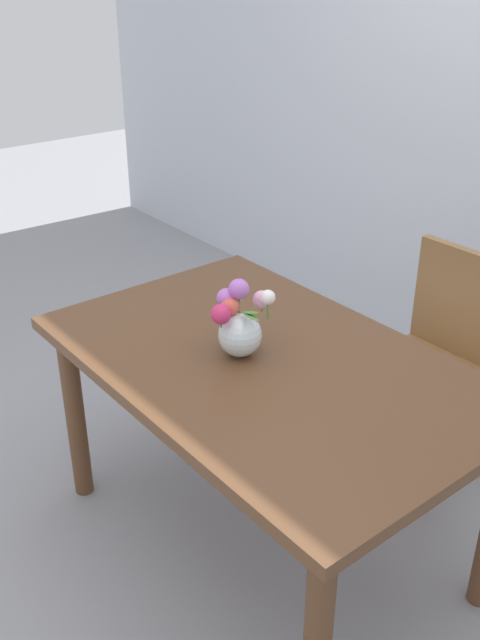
{
  "coord_description": "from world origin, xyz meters",
  "views": [
    {
      "loc": [
        1.42,
        -1.24,
        1.86
      ],
      "look_at": [
        -0.07,
        -0.05,
        0.86
      ],
      "focal_mm": 39.96,
      "sensor_mm": 36.0,
      "label": 1
    }
  ],
  "objects": [
    {
      "name": "ground_plane",
      "position": [
        0.0,
        0.0,
        0.0
      ],
      "size": [
        12.0,
        12.0,
        0.0
      ],
      "primitive_type": "plane",
      "color": "#939399"
    },
    {
      "name": "dining_table",
      "position": [
        0.0,
        0.0,
        0.65
      ],
      "size": [
        1.42,
        0.9,
        0.74
      ],
      "color": "brown",
      "rests_on": "ground_plane"
    },
    {
      "name": "chair_far",
      "position": [
        0.08,
        0.79,
        0.52
      ],
      "size": [
        0.42,
        0.42,
        0.9
      ],
      "rotation": [
        0.0,
        0.0,
        3.14
      ],
      "color": "olive",
      "rests_on": "ground_plane"
    },
    {
      "name": "flower_vase",
      "position": [
        -0.08,
        -0.04,
        0.85
      ],
      "size": [
        0.18,
        0.22,
        0.24
      ],
      "color": "silver",
      "rests_on": "dining_table"
    }
  ]
}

